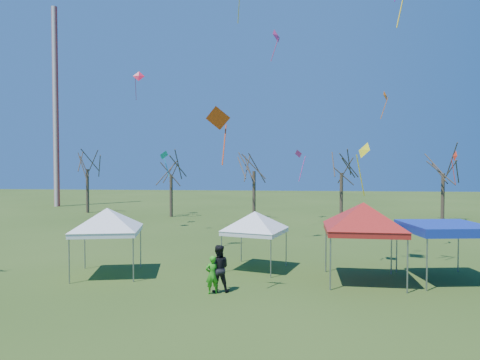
% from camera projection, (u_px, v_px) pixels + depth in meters
% --- Properties ---
extents(ground, '(140.00, 140.00, 0.00)m').
position_uv_depth(ground, '(274.00, 292.00, 17.63)').
color(ground, '#2F4917').
rests_on(ground, ground).
extents(radio_mast, '(0.70, 0.70, 25.00)m').
position_uv_depth(radio_mast, '(56.00, 107.00, 53.72)').
color(radio_mast, silver).
rests_on(radio_mast, ground).
extents(tree_0, '(3.83, 3.83, 8.44)m').
position_uv_depth(tree_0, '(87.00, 154.00, 46.66)').
color(tree_0, '#3D2D21').
rests_on(tree_0, ground).
extents(tree_1, '(3.42, 3.42, 7.54)m').
position_uv_depth(tree_1, '(171.00, 159.00, 42.99)').
color(tree_1, '#3D2D21').
rests_on(tree_1, ground).
extents(tree_2, '(3.71, 3.71, 8.18)m').
position_uv_depth(tree_2, '(254.00, 154.00, 41.89)').
color(tree_2, '#3D2D21').
rests_on(tree_2, ground).
extents(tree_3, '(3.59, 3.59, 7.91)m').
position_uv_depth(tree_3, '(342.00, 156.00, 40.76)').
color(tree_3, '#3D2D21').
rests_on(tree_3, ground).
extents(tree_4, '(3.58, 3.58, 7.89)m').
position_uv_depth(tree_4, '(443.00, 156.00, 39.82)').
color(tree_4, '#3D2D21').
rests_on(tree_4, ground).
extents(tent_white_west, '(4.09, 4.09, 3.69)m').
position_uv_depth(tent_white_west, '(107.00, 213.00, 20.24)').
color(tent_white_west, gray).
rests_on(tent_white_west, ground).
extents(tent_white_mid, '(3.65, 3.65, 3.36)m').
position_uv_depth(tent_white_mid, '(255.00, 215.00, 21.37)').
color(tent_white_mid, gray).
rests_on(tent_white_mid, ground).
extents(tent_red, '(4.67, 4.67, 4.12)m').
position_uv_depth(tent_red, '(363.00, 208.00, 19.04)').
color(tent_red, gray).
rests_on(tent_red, ground).
extents(tent_blue, '(3.71, 3.71, 2.59)m').
position_uv_depth(tent_blue, '(444.00, 228.00, 19.25)').
color(tent_blue, gray).
rests_on(tent_blue, ground).
extents(person_dark, '(1.03, 0.84, 1.94)m').
position_uv_depth(person_dark, '(218.00, 268.00, 17.60)').
color(person_dark, black).
rests_on(person_dark, ground).
extents(person_green, '(0.66, 0.56, 1.55)m').
position_uv_depth(person_green, '(212.00, 275.00, 17.35)').
color(person_green, green).
rests_on(person_green, ground).
extents(kite_11, '(1.02, 1.32, 2.73)m').
position_uv_depth(kite_11, '(277.00, 36.00, 35.20)').
color(kite_11, '#D72F6D').
rests_on(kite_11, ground).
extents(kite_17, '(0.83, 1.03, 2.82)m').
position_uv_depth(kite_17, '(364.00, 151.00, 21.88)').
color(kite_17, yellow).
rests_on(kite_17, ground).
extents(kite_2, '(1.26, 0.82, 2.89)m').
position_uv_depth(kite_2, '(139.00, 76.00, 42.20)').
color(kite_2, red).
rests_on(kite_2, ground).
extents(kite_19, '(0.78, 0.87, 2.31)m').
position_uv_depth(kite_19, '(386.00, 96.00, 34.17)').
color(kite_19, orange).
rests_on(kite_19, ground).
extents(kite_12, '(0.40, 0.91, 2.87)m').
position_uv_depth(kite_12, '(455.00, 157.00, 35.80)').
color(kite_12, red).
rests_on(kite_12, ground).
extents(kite_1, '(1.10, 0.74, 2.30)m').
position_uv_depth(kite_1, '(218.00, 119.00, 16.60)').
color(kite_1, red).
rests_on(kite_1, ground).
extents(kite_13, '(1.01, 1.11, 2.37)m').
position_uv_depth(kite_13, '(164.00, 155.00, 37.32)').
color(kite_13, '#0DA0C3').
rests_on(kite_13, ground).
extents(kite_22, '(1.02, 1.02, 2.73)m').
position_uv_depth(kite_22, '(299.00, 155.00, 36.53)').
color(kite_22, '#DC30A3').
rests_on(kite_22, ground).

